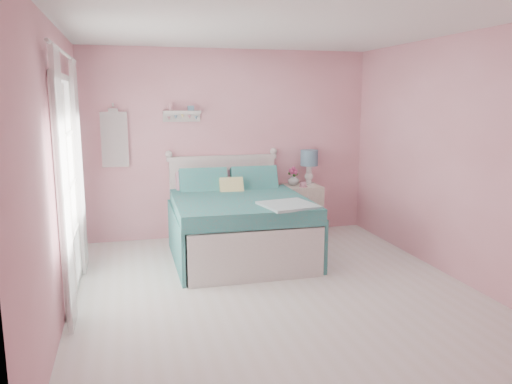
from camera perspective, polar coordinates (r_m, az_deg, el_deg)
name	(u,v)px	position (r m, az deg, el deg)	size (l,w,h in m)	color
floor	(275,290)	(5.20, 2.20, -11.15)	(4.50, 4.50, 0.00)	silver
room_shell	(276,135)	(4.84, 2.33, 6.53)	(4.50, 4.50, 4.50)	#D2858F
bed	(238,224)	(6.21, -2.13, -3.66)	(1.60, 1.99, 1.15)	silver
nightstand	(302,209)	(7.21, 5.26, -2.00)	(0.49, 0.49, 0.71)	silver
table_lamp	(309,160)	(7.18, 6.10, 3.60)	(0.25, 0.25, 0.50)	white
vase	(293,179)	(7.13, 4.29, 1.45)	(0.16, 0.16, 0.16)	silver
teacup	(303,184)	(6.99, 5.42, 0.87)	(0.09, 0.09, 0.07)	#CB88A1
roses	(293,171)	(7.11, 4.30, 2.39)	(0.14, 0.11, 0.12)	#CF4681
wall_shelf	(182,113)	(6.85, -8.50, 8.88)	(0.50, 0.15, 0.25)	silver
hanging_dress	(115,140)	(6.82, -15.86, 5.78)	(0.34, 0.03, 0.72)	white
french_door	(68,189)	(5.12, -20.71, 0.33)	(0.04, 1.32, 2.16)	silver
curtain_near	(64,192)	(4.37, -21.11, 0.04)	(0.04, 0.40, 2.32)	white
curtain_far	(79,168)	(5.83, -19.56, 2.64)	(0.04, 0.40, 2.32)	white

